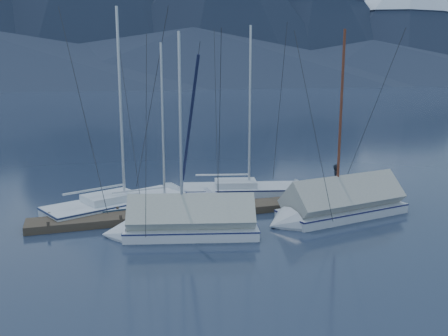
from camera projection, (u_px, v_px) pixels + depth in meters
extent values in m
plane|color=#162033|center=(238.00, 225.00, 21.16)|extent=(1000.00, 1000.00, 0.00)
cone|color=#475675|center=(120.00, 1.00, 421.05)|extent=(330.00, 330.00, 140.00)
cone|color=#475675|center=(260.00, 17.00, 478.44)|extent=(308.00, 308.00, 125.00)
cone|color=#475675|center=(389.00, 25.00, 502.66)|extent=(286.00, 286.00, 115.00)
cone|color=#192133|center=(316.00, 12.00, 340.98)|extent=(182.40, 182.40, 100.00)
cone|color=#192133|center=(407.00, 24.00, 359.93)|extent=(197.60, 197.60, 88.00)
cone|color=#192133|center=(194.00, 57.00, 264.81)|extent=(390.00, 390.00, 32.00)
cone|color=#192133|center=(372.00, 62.00, 305.80)|extent=(364.00, 364.00, 28.00)
cube|color=#382D23|center=(224.00, 209.00, 23.00)|extent=(18.00, 1.50, 0.34)
cube|color=black|center=(97.00, 225.00, 21.24)|extent=(3.00, 1.30, 0.30)
cube|color=black|center=(224.00, 213.00, 23.04)|extent=(3.00, 1.30, 0.30)
cube|color=black|center=(333.00, 203.00, 24.84)|extent=(3.00, 1.30, 0.30)
cylinder|color=#382D23|center=(49.00, 216.00, 21.22)|extent=(0.12, 0.12, 0.35)
cylinder|color=#382D23|center=(48.00, 226.00, 19.91)|extent=(0.12, 0.12, 0.35)
cylinder|color=#382D23|center=(118.00, 210.00, 22.12)|extent=(0.12, 0.12, 0.35)
cylinder|color=#382D23|center=(121.00, 219.00, 20.81)|extent=(0.12, 0.12, 0.35)
cylinder|color=#382D23|center=(180.00, 205.00, 23.02)|extent=(0.12, 0.12, 0.35)
cylinder|color=#382D23|center=(187.00, 213.00, 21.71)|extent=(0.12, 0.12, 0.35)
cylinder|color=#382D23|center=(239.00, 200.00, 23.92)|extent=(0.12, 0.12, 0.35)
cylinder|color=#382D23|center=(248.00, 207.00, 22.61)|extent=(0.12, 0.12, 0.35)
cylinder|color=#382D23|center=(293.00, 196.00, 24.81)|extent=(0.12, 0.12, 0.35)
cylinder|color=#382D23|center=(305.00, 202.00, 23.51)|extent=(0.12, 0.12, 0.35)
cylinder|color=#382D23|center=(343.00, 191.00, 25.71)|extent=(0.12, 0.12, 0.35)
cylinder|color=#382D23|center=(357.00, 198.00, 24.41)|extent=(0.12, 0.12, 0.35)
cube|color=silver|center=(117.00, 207.00, 23.50)|extent=(7.24, 4.85, 0.76)
cube|color=silver|center=(117.00, 213.00, 23.57)|extent=(5.88, 3.49, 0.34)
cube|color=#18244A|center=(116.00, 200.00, 23.44)|extent=(7.31, 4.89, 0.07)
cone|color=silver|center=(181.00, 194.00, 26.06)|extent=(2.04, 2.53, 2.20)
cube|color=silver|center=(110.00, 197.00, 23.17)|extent=(2.85, 2.43, 0.34)
cylinder|color=#B2B7BF|center=(121.00, 106.00, 22.83)|extent=(0.14, 0.14, 9.19)
cylinder|color=#B2B7BF|center=(94.00, 189.00, 22.55)|extent=(2.89, 1.33, 0.10)
cylinder|color=#26262B|center=(151.00, 104.00, 23.94)|extent=(1.40, 3.20, 9.20)
cube|color=silver|center=(157.00, 205.00, 23.84)|extent=(5.94, 2.64, 0.63)
cube|color=silver|center=(158.00, 211.00, 23.90)|extent=(4.97, 1.67, 0.29)
cube|color=#19324D|center=(157.00, 200.00, 23.79)|extent=(6.00, 2.66, 0.06)
cone|color=silver|center=(217.00, 198.00, 25.22)|extent=(1.28, 1.96, 1.84)
cube|color=silver|center=(152.00, 197.00, 23.63)|extent=(2.16, 1.59, 0.29)
cylinder|color=#B2B7BF|center=(163.00, 123.00, 23.19)|extent=(0.11, 0.11, 7.65)
cylinder|color=#B2B7BF|center=(138.00, 190.00, 23.27)|extent=(2.57, 0.42, 0.09)
cylinder|color=#26262B|center=(190.00, 122.00, 23.79)|extent=(0.40, 2.87, 7.66)
cube|color=silver|center=(241.00, 192.00, 26.45)|extent=(6.80, 3.67, 0.71)
cube|color=silver|center=(241.00, 198.00, 26.51)|extent=(5.63, 2.49, 0.32)
cube|color=#171A45|center=(241.00, 187.00, 26.39)|extent=(6.87, 3.71, 0.06)
cone|color=silver|center=(307.00, 191.00, 26.68)|extent=(1.66, 2.30, 2.07)
cube|color=silver|center=(235.00, 183.00, 26.33)|extent=(2.57, 2.02, 0.32)
cylinder|color=#B2B7BF|center=(250.00, 108.00, 25.56)|extent=(0.13, 0.13, 8.63)
cylinder|color=#B2B7BF|center=(222.00, 175.00, 26.18)|extent=(2.85, 0.80, 0.10)
cylinder|color=#26262B|center=(279.00, 108.00, 25.66)|extent=(0.82, 3.17, 8.64)
cube|color=silver|center=(343.00, 213.00, 22.46)|extent=(6.56, 3.32, 0.67)
cube|color=silver|center=(342.00, 219.00, 22.51)|extent=(5.46, 2.17, 0.30)
cube|color=#181848|center=(343.00, 208.00, 22.40)|extent=(6.63, 3.35, 0.06)
cone|color=silver|center=(280.00, 224.00, 20.79)|extent=(1.48, 2.30, 2.13)
cylinder|color=#592819|center=(340.00, 122.00, 21.41)|extent=(0.12, 0.12, 8.08)
cylinder|color=#592819|center=(360.00, 192.00, 22.74)|extent=(2.79, 0.60, 0.09)
cylinder|color=#26262B|center=(313.00, 123.00, 20.69)|extent=(0.60, 3.11, 8.09)
cube|color=#A2A198|center=(343.00, 198.00, 22.31)|extent=(6.26, 3.30, 2.26)
cube|color=silver|center=(192.00, 233.00, 19.72)|extent=(5.77, 3.25, 0.64)
cube|color=silver|center=(192.00, 239.00, 19.78)|extent=(4.75, 2.20, 0.29)
cube|color=#1A1F4F|center=(192.00, 226.00, 19.67)|extent=(5.82, 3.29, 0.06)
cone|color=silver|center=(115.00, 234.00, 19.55)|extent=(1.51, 2.08, 1.87)
cylinder|color=#B2B7BF|center=(180.00, 132.00, 18.88)|extent=(0.12, 0.12, 7.79)
cylinder|color=#B2B7BF|center=(215.00, 211.00, 19.60)|extent=(2.40, 0.70, 0.09)
cylinder|color=#26262B|center=(146.00, 132.00, 18.80)|extent=(0.71, 2.67, 7.79)
cube|color=#ABADA2|center=(191.00, 216.00, 19.58)|extent=(5.51, 3.22, 1.98)
imported|color=black|center=(336.00, 181.00, 24.48)|extent=(0.60, 0.73, 1.71)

